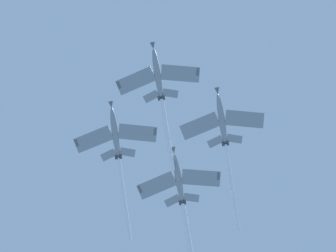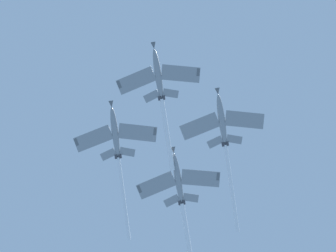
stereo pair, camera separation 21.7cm
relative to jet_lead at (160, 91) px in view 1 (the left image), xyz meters
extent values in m
ellipsoid|color=gray|center=(-3.22, 2.58, 0.76)|extent=(10.40, 8.78, 3.51)
cone|color=#595E60|center=(-8.37, 6.70, 1.97)|extent=(2.15, 2.06, 1.47)
ellipsoid|color=black|center=(-4.75, 3.80, 1.73)|extent=(2.90, 2.60, 1.39)
cube|color=gray|center=(-5.93, -2.04, 0.52)|extent=(7.01, 9.67, 0.85)
cube|color=#595E60|center=(-8.25, -5.44, 0.58)|extent=(1.92, 1.38, 0.44)
cube|color=gray|center=(0.69, 6.24, 0.52)|extent=(9.33, 8.30, 0.85)
cube|color=#595E60|center=(3.50, 9.24, 0.58)|extent=(1.64, 1.85, 0.44)
cube|color=gray|center=(-0.81, -2.27, -0.14)|extent=(2.95, 4.00, 0.48)
cube|color=gray|center=(2.04, 1.29, -0.14)|extent=(4.00, 3.48, 0.48)
cube|color=#595E60|center=(0.66, -0.53, 1.27)|extent=(2.35, 1.93, 3.19)
cylinder|color=#38383D|center=(0.94, -1.33, -0.39)|extent=(1.38, 1.33, 0.97)
cylinder|color=#38383D|center=(1.50, -0.62, -0.39)|extent=(1.38, 1.33, 0.97)
cylinder|color=white|center=(7.87, -6.30, -1.95)|extent=(13.80, 11.34, 4.09)
ellipsoid|color=gray|center=(-1.49, -15.67, -1.16)|extent=(10.47, 8.71, 3.26)
cone|color=#595E60|center=(-6.70, -11.59, -0.09)|extent=(2.13, 2.04, 1.44)
ellipsoid|color=black|center=(-3.05, -14.45, -0.23)|extent=(2.90, 2.58, 1.33)
cube|color=gray|center=(-4.16, -20.32, -1.39)|extent=(6.95, 9.68, 0.77)
cube|color=#595E60|center=(-6.45, -23.74, -1.32)|extent=(1.93, 1.37, 0.41)
cube|color=gray|center=(2.39, -11.98, -1.39)|extent=(9.31, 8.35, 0.77)
cube|color=#595E60|center=(5.17, -8.95, -1.32)|extent=(1.65, 1.85, 0.41)
cube|color=gray|center=(0.98, -20.51, -1.96)|extent=(2.93, 4.00, 0.44)
cube|color=gray|center=(3.80, -16.93, -1.96)|extent=(3.99, 3.50, 0.44)
cube|color=#595E60|center=(2.41, -18.74, -0.54)|extent=(2.33, 1.88, 3.15)
cylinder|color=#38383D|center=(2.72, -19.55, -2.18)|extent=(1.37, 1.32, 0.95)
cylinder|color=#38383D|center=(3.27, -18.85, -2.18)|extent=(1.37, 1.32, 0.95)
cylinder|color=white|center=(11.16, -25.61, -3.86)|extent=(16.66, 13.36, 4.15)
ellipsoid|color=gray|center=(13.76, 4.56, -0.33)|extent=(10.53, 8.62, 3.37)
cone|color=#595E60|center=(8.53, 8.58, 0.81)|extent=(2.14, 2.04, 1.45)
ellipsoid|color=black|center=(12.20, 5.76, 0.62)|extent=(2.92, 2.57, 1.36)
cube|color=gray|center=(11.14, -0.11, -0.56)|extent=(6.88, 9.68, 0.81)
cube|color=#595E60|center=(8.89, -3.56, -0.49)|extent=(1.92, 1.36, 0.42)
cube|color=gray|center=(17.61, 8.28, -0.56)|extent=(9.28, 8.40, 0.81)
cube|color=#595E60|center=(20.36, 11.34, -0.49)|extent=(1.66, 1.84, 0.42)
cube|color=gray|center=(16.28, -0.26, -1.17)|extent=(2.90, 4.00, 0.46)
cube|color=gray|center=(19.06, 3.36, -1.17)|extent=(3.99, 3.52, 0.46)
cube|color=#595E60|center=(17.70, 1.52, 0.24)|extent=(2.36, 1.87, 3.17)
cylinder|color=#38383D|center=(18.00, 0.72, -1.41)|extent=(1.38, 1.32, 0.96)
cylinder|color=#38383D|center=(18.55, 1.43, -1.41)|extent=(1.38, 1.32, 0.96)
cylinder|color=white|center=(26.11, -4.95, -3.10)|extent=(15.95, 12.54, 4.13)
ellipsoid|color=gray|center=(15.56, -13.63, -2.69)|extent=(10.36, 8.86, 3.37)
cone|color=#595E60|center=(10.44, -9.45, -1.56)|extent=(2.14, 2.05, 1.45)
ellipsoid|color=black|center=(14.03, -12.38, -1.74)|extent=(2.89, 2.61, 1.36)
cube|color=gray|center=(12.81, -18.22, -2.92)|extent=(7.07, 9.67, 0.81)
cube|color=#595E60|center=(10.46, -21.60, -2.85)|extent=(1.92, 1.40, 0.42)
cube|color=gray|center=(19.50, -10.00, -2.92)|extent=(9.35, 8.26, 0.81)
cube|color=#595E60|center=(22.34, -7.03, -2.85)|extent=(1.64, 1.86, 0.42)
cube|color=gray|center=(17.94, -18.51, -3.53)|extent=(2.98, 4.01, 0.46)
cube|color=gray|center=(20.82, -14.97, -3.53)|extent=(4.00, 3.47, 0.46)
cube|color=#595E60|center=(19.41, -16.76, -2.12)|extent=(2.31, 1.93, 3.17)
cylinder|color=#38383D|center=(19.69, -17.58, -3.77)|extent=(1.37, 1.33, 0.96)
cylinder|color=#38383D|center=(20.26, -16.88, -3.77)|extent=(1.37, 1.33, 0.96)
cylinder|color=white|center=(27.24, -23.15, -5.37)|extent=(15.06, 12.56, 4.22)
camera|label=1|loc=(-15.29, 6.52, -148.99)|focal=68.33mm
camera|label=2|loc=(-15.19, 6.71, -148.99)|focal=68.33mm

